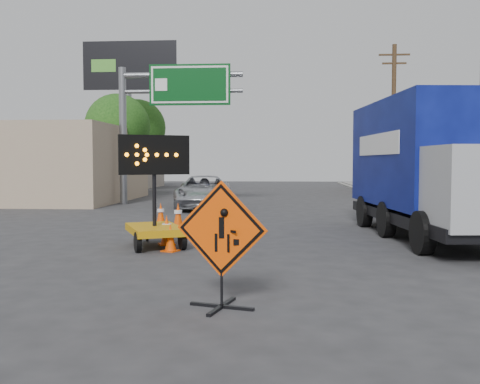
# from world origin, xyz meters

# --- Properties ---
(ground) EXTENTS (100.00, 100.00, 0.00)m
(ground) POSITION_xyz_m (0.00, 0.00, 0.00)
(ground) COLOR #2D2D30
(ground) RESTS_ON ground
(curb_right) EXTENTS (0.40, 60.00, 0.12)m
(curb_right) POSITION_xyz_m (7.20, 15.00, 0.06)
(curb_right) COLOR gray
(curb_right) RESTS_ON ground
(sidewalk_right) EXTENTS (4.00, 60.00, 0.15)m
(sidewalk_right) POSITION_xyz_m (9.50, 15.00, 0.07)
(sidewalk_right) COLOR gray
(sidewalk_right) RESTS_ON ground
(storefront_left_near) EXTENTS (14.00, 10.00, 4.00)m
(storefront_left_near) POSITION_xyz_m (-14.00, 20.00, 2.00)
(storefront_left_near) COLOR tan
(storefront_left_near) RESTS_ON ground
(storefront_left_far) EXTENTS (12.00, 10.00, 4.40)m
(storefront_left_far) POSITION_xyz_m (-15.00, 34.00, 2.20)
(storefront_left_far) COLOR #9E9284
(storefront_left_far) RESTS_ON ground
(building_right_far) EXTENTS (10.00, 14.00, 4.60)m
(building_right_far) POSITION_xyz_m (13.00, 30.00, 2.30)
(building_right_far) COLOR tan
(building_right_far) RESTS_ON ground
(highway_gantry) EXTENTS (6.18, 0.38, 6.90)m
(highway_gantry) POSITION_xyz_m (-4.43, 17.96, 5.07)
(highway_gantry) COLOR slate
(highway_gantry) RESTS_ON ground
(billboard) EXTENTS (6.10, 0.54, 9.85)m
(billboard) POSITION_xyz_m (-8.35, 25.87, 7.35)
(billboard) COLOR slate
(billboard) RESTS_ON ground
(utility_pole_far) EXTENTS (1.80, 0.26, 9.00)m
(utility_pole_far) POSITION_xyz_m (8.00, 24.00, 4.68)
(utility_pole_far) COLOR #4A3820
(utility_pole_far) RESTS_ON ground
(tree_left_near) EXTENTS (3.71, 3.71, 6.03)m
(tree_left_near) POSITION_xyz_m (-8.00, 22.00, 4.16)
(tree_left_near) COLOR #4A3820
(tree_left_near) RESTS_ON ground
(tree_left_far) EXTENTS (4.10, 4.10, 6.66)m
(tree_left_far) POSITION_xyz_m (-9.00, 30.00, 4.60)
(tree_left_far) COLOR #4A3820
(tree_left_far) RESTS_ON ground
(construction_sign) EXTENTS (1.35, 0.97, 1.85)m
(construction_sign) POSITION_xyz_m (0.47, -0.65, 0.98)
(construction_sign) COLOR black
(construction_sign) RESTS_ON ground
(arrow_board) EXTENTS (1.88, 2.26, 2.78)m
(arrow_board) POSITION_xyz_m (-1.80, 4.78, 0.63)
(arrow_board) COLOR #C78A0B
(arrow_board) RESTS_ON ground
(pickup_truck) EXTENTS (3.05, 5.61, 1.49)m
(pickup_truck) POSITION_xyz_m (-2.12, 15.88, 0.75)
(pickup_truck) COLOR silver
(pickup_truck) RESTS_ON ground
(box_truck) EXTENTS (3.20, 8.39, 3.89)m
(box_truck) POSITION_xyz_m (5.48, 7.01, 1.76)
(box_truck) COLOR black
(box_truck) RESTS_ON ground
(cone_a) EXTENTS (0.45, 0.45, 0.67)m
(cone_a) POSITION_xyz_m (-1.27, 4.15, 0.34)
(cone_a) COLOR #FF4D05
(cone_a) RESTS_ON ground
(cone_b) EXTENTS (0.51, 0.51, 0.77)m
(cone_b) POSITION_xyz_m (-1.58, 5.16, 0.38)
(cone_b) COLOR #FF4D05
(cone_b) RESTS_ON ground
(cone_c) EXTENTS (0.52, 0.52, 0.78)m
(cone_c) POSITION_xyz_m (-0.46, 6.60, 0.39)
(cone_c) COLOR #FF4D05
(cone_c) RESTS_ON ground
(cone_d) EXTENTS (0.51, 0.51, 0.80)m
(cone_d) POSITION_xyz_m (-1.97, 8.74, 0.40)
(cone_d) COLOR #FF4D05
(cone_d) RESTS_ON ground
(cone_e) EXTENTS (0.41, 0.41, 0.73)m
(cone_e) POSITION_xyz_m (-2.75, 9.67, 0.37)
(cone_e) COLOR #FF4D05
(cone_e) RESTS_ON ground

